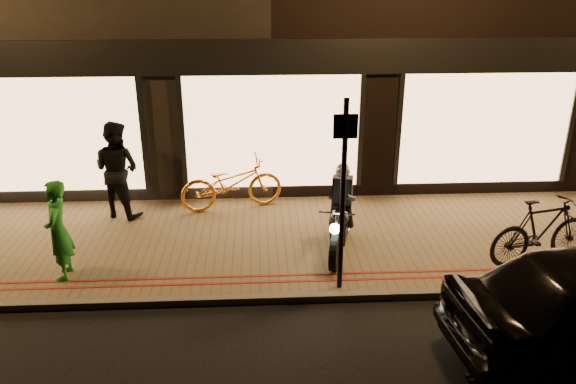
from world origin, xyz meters
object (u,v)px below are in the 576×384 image
at_px(bicycle_gold, 232,183).
at_px(motorcycle, 340,219).
at_px(sign_post, 343,188).
at_px(person_green, 58,230).

bearing_deg(bicycle_gold, motorcycle, -149.19).
distance_m(sign_post, bicycle_gold, 3.86).
height_order(motorcycle, bicycle_gold, motorcycle).
xyz_separation_m(motorcycle, person_green, (-4.58, -0.67, 0.21)).
height_order(bicycle_gold, person_green, person_green).
relative_size(sign_post, bicycle_gold, 1.42).
xyz_separation_m(sign_post, person_green, (-4.41, 0.56, -0.85)).
bearing_deg(bicycle_gold, sign_post, -164.60).
relative_size(sign_post, person_green, 1.82).
bearing_deg(sign_post, bicycle_gold, 119.08).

